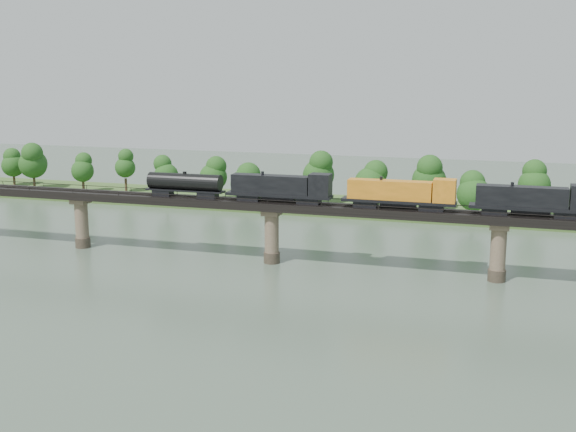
% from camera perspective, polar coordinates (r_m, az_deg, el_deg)
% --- Properties ---
extents(ground, '(400.00, 400.00, 0.00)m').
position_cam_1_polar(ground, '(106.86, -6.42, -7.71)').
color(ground, '#3C4D3E').
rests_on(ground, ground).
extents(far_bank, '(300.00, 24.00, 1.60)m').
position_cam_1_polar(far_bank, '(185.15, 4.10, 0.81)').
color(far_bank, '#335120').
rests_on(far_bank, ground).
extents(bridge, '(236.00, 30.00, 11.50)m').
position_cam_1_polar(bridge, '(132.31, -1.30, -1.42)').
color(bridge, '#473A2D').
rests_on(bridge, ground).
extents(bridge_superstructure, '(220.00, 4.90, 0.75)m').
position_cam_1_polar(bridge_superstructure, '(131.04, -1.31, 1.28)').
color(bridge_superstructure, black).
rests_on(bridge_superstructure, bridge).
extents(far_treeline, '(289.06, 17.54, 13.60)m').
position_cam_1_polar(far_treeline, '(181.57, 1.29, 3.19)').
color(far_treeline, '#382619').
rests_on(far_treeline, far_bank).
extents(freight_train, '(79.40, 3.09, 5.47)m').
position_cam_1_polar(freight_train, '(126.55, 5.58, 1.93)').
color(freight_train, black).
rests_on(freight_train, bridge).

